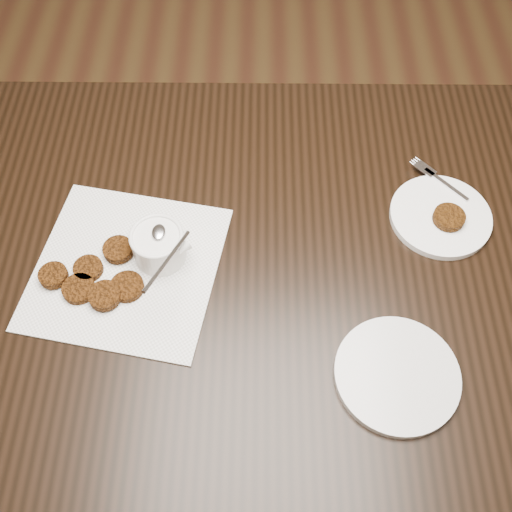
% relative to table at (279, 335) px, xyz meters
% --- Properties ---
extents(floor, '(4.00, 4.00, 0.00)m').
position_rel_table_xyz_m(floor, '(-0.04, -0.09, -0.38)').
color(floor, '#553B1D').
rests_on(floor, ground).
extents(table, '(1.46, 0.94, 0.75)m').
position_rel_table_xyz_m(table, '(0.00, 0.00, 0.00)').
color(table, black).
rests_on(table, floor).
extents(napkin, '(0.39, 0.39, 0.00)m').
position_rel_table_xyz_m(napkin, '(-0.30, -0.03, 0.38)').
color(napkin, white).
rests_on(napkin, table).
extents(sauce_ramekin, '(0.13, 0.13, 0.13)m').
position_rel_table_xyz_m(sauce_ramekin, '(-0.24, -0.01, 0.45)').
color(sauce_ramekin, white).
rests_on(sauce_ramekin, napkin).
extents(patty_cluster, '(0.27, 0.27, 0.02)m').
position_rel_table_xyz_m(patty_cluster, '(-0.36, -0.06, 0.39)').
color(patty_cluster, '#5D2D0C').
rests_on(patty_cluster, napkin).
extents(plate_with_patty, '(0.28, 0.28, 0.03)m').
position_rel_table_xyz_m(plate_with_patty, '(0.31, 0.09, 0.39)').
color(plate_with_patty, white).
rests_on(plate_with_patty, table).
extents(plate_empty, '(0.26, 0.26, 0.01)m').
position_rel_table_xyz_m(plate_empty, '(0.18, -0.24, 0.38)').
color(plate_empty, silver).
rests_on(plate_empty, table).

